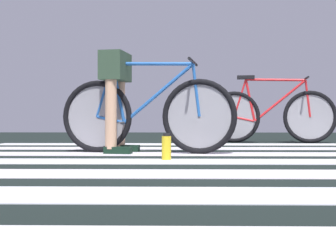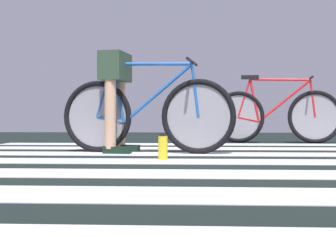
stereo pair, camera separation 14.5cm
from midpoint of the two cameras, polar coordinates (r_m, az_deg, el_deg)
name	(u,v)px [view 1 (the left image)]	position (r m, az deg, el deg)	size (l,w,h in m)	color
ground	(224,162)	(3.65, 5.97, -5.49)	(18.00, 14.00, 0.02)	black
crosswalk_markings	(226,162)	(3.52, 6.19, -5.51)	(5.48, 5.04, 0.00)	silver
bicycle_1_of_2	(147,114)	(4.34, -3.70, 0.62)	(1.72, 0.54, 0.93)	black
cyclist_1_of_2	(116,88)	(4.44, -7.59, 3.89)	(0.37, 0.44, 0.99)	tan
bicycle_2_of_2	(271,115)	(6.29, 12.39, 0.45)	(1.73, 0.53, 0.93)	black
water_bottle	(166,147)	(3.64, -1.35, -3.71)	(0.08, 0.08, 0.22)	gold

